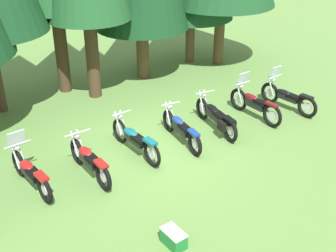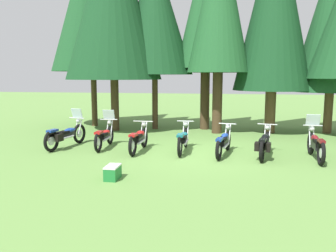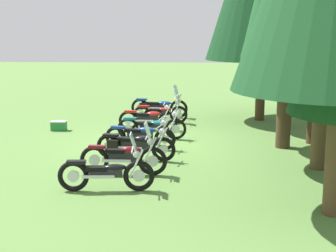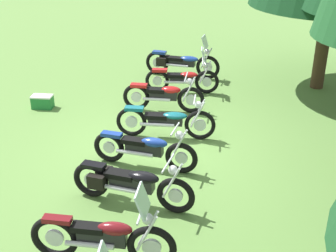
# 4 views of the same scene
# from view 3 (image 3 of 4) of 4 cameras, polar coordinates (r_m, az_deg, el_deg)

# --- Properties ---
(ground_plane) EXTENTS (80.00, 80.00, 0.00)m
(ground_plane) POSITION_cam_3_polar(r_m,az_deg,el_deg) (16.83, -2.64, -1.94)
(ground_plane) COLOR #608C42
(motorcycle_0) EXTENTS (0.84, 2.45, 1.39)m
(motorcycle_0) POSITION_cam_3_polar(r_m,az_deg,el_deg) (21.65, -1.07, 2.25)
(motorcycle_0) COLOR black
(motorcycle_0) RESTS_ON ground_plane
(motorcycle_1) EXTENTS (0.68, 2.17, 1.36)m
(motorcycle_1) POSITION_cam_3_polar(r_m,az_deg,el_deg) (20.21, -0.80, 1.56)
(motorcycle_1) COLOR black
(motorcycle_1) RESTS_ON ground_plane
(motorcycle_2) EXTENTS (0.73, 2.20, 1.02)m
(motorcycle_2) POSITION_cam_3_polar(r_m,az_deg,el_deg) (18.85, -2.19, 0.87)
(motorcycle_2) COLOR black
(motorcycle_2) RESTS_ON ground_plane
(motorcycle_3) EXTENTS (0.61, 2.36, 1.02)m
(motorcycle_3) POSITION_cam_3_polar(r_m,az_deg,el_deg) (17.32, -1.79, -0.04)
(motorcycle_3) COLOR black
(motorcycle_3) RESTS_ON ground_plane
(motorcycle_4) EXTENTS (0.67, 2.27, 1.00)m
(motorcycle_4) POSITION_cam_3_polar(r_m,az_deg,el_deg) (15.96, -3.08, -1.04)
(motorcycle_4) COLOR black
(motorcycle_4) RESTS_ON ground_plane
(motorcycle_5) EXTENTS (0.85, 2.34, 1.01)m
(motorcycle_5) POSITION_cam_3_polar(r_m,az_deg,el_deg) (14.67, -3.81, -2.06)
(motorcycle_5) COLOR black
(motorcycle_5) RESTS_ON ground_plane
(motorcycle_6) EXTENTS (0.61, 2.27, 1.39)m
(motorcycle_6) POSITION_cam_3_polar(r_m,az_deg,el_deg) (13.17, -4.89, -3.46)
(motorcycle_6) COLOR black
(motorcycle_6) RESTS_ON ground_plane
(motorcycle_7) EXTENTS (0.71, 2.25, 1.37)m
(motorcycle_7) POSITION_cam_3_polar(r_m,az_deg,el_deg) (11.92, -6.82, -5.18)
(motorcycle_7) COLOR black
(motorcycle_7) RESTS_ON ground_plane
(picnic_cooler) EXTENTS (0.33, 0.56, 0.36)m
(picnic_cooler) POSITION_cam_3_polar(r_m,az_deg,el_deg) (19.28, -12.13, 0.03)
(picnic_cooler) COLOR #1E7233
(picnic_cooler) RESTS_ON ground_plane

